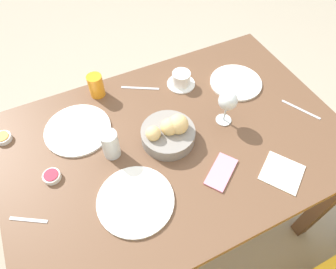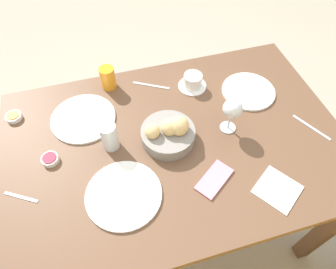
% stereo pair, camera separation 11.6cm
% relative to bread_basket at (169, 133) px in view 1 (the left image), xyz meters
% --- Properties ---
extents(ground_plane, '(10.00, 10.00, 0.00)m').
position_rel_bread_basket_xyz_m(ground_plane, '(-0.02, 0.01, -0.82)').
color(ground_plane, '#A89E89').
extents(dining_table, '(1.34, 0.90, 0.77)m').
position_rel_bread_basket_xyz_m(dining_table, '(-0.02, 0.01, -0.15)').
color(dining_table, brown).
rests_on(dining_table, ground_plane).
extents(bread_basket, '(0.21, 0.21, 0.12)m').
position_rel_bread_basket_xyz_m(bread_basket, '(0.00, 0.00, 0.00)').
color(bread_basket, gray).
rests_on(bread_basket, dining_table).
extents(plate_near_left, '(0.23, 0.23, 0.01)m').
position_rel_bread_basket_xyz_m(plate_near_left, '(-0.41, -0.15, -0.04)').
color(plate_near_left, white).
rests_on(plate_near_left, dining_table).
extents(plate_near_right, '(0.27, 0.27, 0.01)m').
position_rel_bread_basket_xyz_m(plate_near_right, '(0.31, -0.20, -0.04)').
color(plate_near_right, white).
rests_on(plate_near_right, dining_table).
extents(plate_far_center, '(0.27, 0.27, 0.01)m').
position_rel_bread_basket_xyz_m(plate_far_center, '(0.22, 0.19, -0.04)').
color(plate_far_center, white).
rests_on(plate_far_center, dining_table).
extents(juice_glass, '(0.07, 0.07, 0.10)m').
position_rel_bread_basket_xyz_m(juice_glass, '(0.18, -0.36, 0.01)').
color(juice_glass, orange).
rests_on(juice_glass, dining_table).
extents(water_tumbler, '(0.06, 0.06, 0.12)m').
position_rel_bread_basket_xyz_m(water_tumbler, '(0.22, -0.03, 0.02)').
color(water_tumbler, silver).
rests_on(water_tumbler, dining_table).
extents(wine_glass, '(0.08, 0.08, 0.16)m').
position_rel_bread_basket_xyz_m(wine_glass, '(-0.25, 0.01, 0.07)').
color(wine_glass, silver).
rests_on(wine_glass, dining_table).
extents(coffee_cup, '(0.13, 0.13, 0.07)m').
position_rel_bread_basket_xyz_m(coffee_cup, '(-0.19, -0.25, -0.01)').
color(coffee_cup, white).
rests_on(coffee_cup, dining_table).
extents(jam_bowl_berry, '(0.06, 0.06, 0.02)m').
position_rel_bread_basket_xyz_m(jam_bowl_berry, '(0.45, -0.03, -0.03)').
color(jam_bowl_berry, white).
rests_on(jam_bowl_berry, dining_table).
extents(jam_bowl_honey, '(0.06, 0.06, 0.02)m').
position_rel_bread_basket_xyz_m(jam_bowl_honey, '(0.59, -0.28, -0.03)').
color(jam_bowl_honey, white).
rests_on(jam_bowl_honey, dining_table).
extents(fork_silver, '(0.09, 0.16, 0.00)m').
position_rel_bread_basket_xyz_m(fork_silver, '(-0.57, 0.11, -0.04)').
color(fork_silver, '#B7B7BC').
rests_on(fork_silver, dining_table).
extents(knife_silver, '(0.16, 0.09, 0.00)m').
position_rel_bread_basket_xyz_m(knife_silver, '(-0.01, -0.31, -0.04)').
color(knife_silver, '#B7B7BC').
rests_on(knife_silver, dining_table).
extents(spoon_coffee, '(0.12, 0.08, 0.00)m').
position_rel_bread_basket_xyz_m(spoon_coffee, '(0.56, 0.10, -0.04)').
color(spoon_coffee, '#B7B7BC').
rests_on(spoon_coffee, dining_table).
extents(napkin, '(0.19, 0.19, 0.00)m').
position_rel_bread_basket_xyz_m(napkin, '(-0.31, 0.32, -0.04)').
color(napkin, silver).
rests_on(napkin, dining_table).
extents(cell_phone, '(0.17, 0.15, 0.01)m').
position_rel_bread_basket_xyz_m(cell_phone, '(-0.11, 0.22, -0.04)').
color(cell_phone, pink).
rests_on(cell_phone, dining_table).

